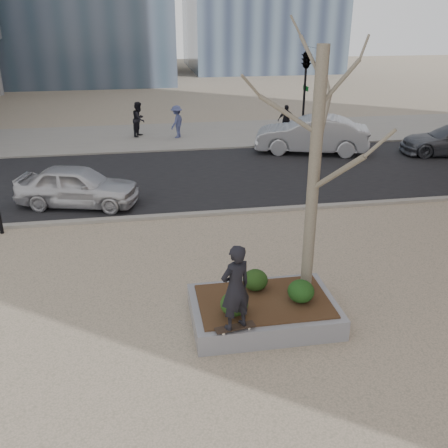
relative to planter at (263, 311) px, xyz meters
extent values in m
plane|color=tan|center=(-1.00, 0.00, -0.23)|extent=(120.00, 120.00, 0.00)
cube|color=black|center=(-1.00, 10.00, -0.21)|extent=(60.00, 8.00, 0.02)
cube|color=gray|center=(-1.00, 17.00, -0.21)|extent=(60.00, 6.00, 0.02)
cube|color=gray|center=(0.00, 0.00, 0.00)|extent=(3.00, 2.00, 0.45)
cube|color=#382314|center=(0.00, 0.00, 0.25)|extent=(2.70, 1.70, 0.04)
ellipsoid|color=#1A3A12|center=(-0.70, -0.40, 0.50)|extent=(0.55, 0.55, 0.47)
ellipsoid|color=#183510|center=(-0.08, 0.46, 0.49)|extent=(0.54, 0.54, 0.46)
ellipsoid|color=#113310|center=(0.74, -0.15, 0.50)|extent=(0.55, 0.55, 0.47)
imported|color=black|center=(-0.77, -0.87, 1.15)|extent=(0.73, 0.62, 1.71)
imported|color=silver|center=(-4.46, 7.53, 0.47)|extent=(4.25, 2.56, 1.35)
imported|color=#A1A4A9|center=(5.30, 12.65, 0.62)|extent=(5.29, 3.14, 1.65)
imported|color=black|center=(-2.33, 17.14, 0.67)|extent=(0.94, 1.04, 1.74)
imported|color=#495183|center=(-0.47, 16.51, 0.61)|extent=(1.04, 1.20, 1.61)
imported|color=black|center=(5.14, 16.15, 0.57)|extent=(0.91, 0.38, 1.54)
camera|label=1|loc=(-2.29, -8.61, 5.83)|focal=40.00mm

